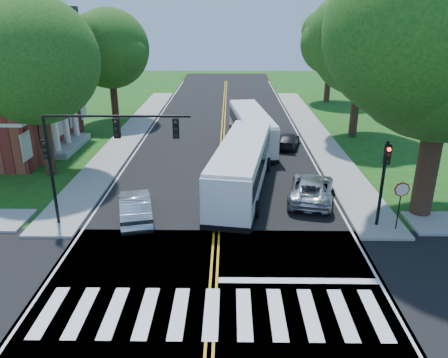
{
  "coord_description": "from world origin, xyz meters",
  "views": [
    {
      "loc": [
        0.64,
        -13.67,
        10.34
      ],
      "look_at": [
        0.36,
        7.02,
        2.4
      ],
      "focal_mm": 35.0,
      "sensor_mm": 36.0,
      "label": 1
    }
  ],
  "objects_px": {
    "bus_lead": "(242,166)",
    "hatchback": "(135,207)",
    "bus_follow": "(251,128)",
    "dark_sedan": "(288,140)",
    "suv": "(312,188)",
    "signal_ne": "(384,173)",
    "signal_nw": "(95,144)"
  },
  "relations": [
    {
      "from": "bus_lead",
      "to": "hatchback",
      "type": "distance_m",
      "value": 7.1
    },
    {
      "from": "bus_follow",
      "to": "hatchback",
      "type": "height_order",
      "value": "bus_follow"
    },
    {
      "from": "bus_lead",
      "to": "dark_sedan",
      "type": "relative_size",
      "value": 3.06
    },
    {
      "from": "hatchback",
      "to": "suv",
      "type": "height_order",
      "value": "hatchback"
    },
    {
      "from": "signal_ne",
      "to": "bus_lead",
      "type": "relative_size",
      "value": 0.36
    },
    {
      "from": "signal_nw",
      "to": "signal_ne",
      "type": "bearing_deg",
      "value": 0.05
    },
    {
      "from": "signal_ne",
      "to": "bus_lead",
      "type": "bearing_deg",
      "value": 144.58
    },
    {
      "from": "signal_ne",
      "to": "bus_lead",
      "type": "distance_m",
      "value": 8.47
    },
    {
      "from": "bus_follow",
      "to": "suv",
      "type": "xyz_separation_m",
      "value": [
        3.04,
        -11.26,
        -0.76
      ]
    },
    {
      "from": "bus_follow",
      "to": "dark_sedan",
      "type": "height_order",
      "value": "bus_follow"
    },
    {
      "from": "hatchback",
      "to": "dark_sedan",
      "type": "height_order",
      "value": "hatchback"
    },
    {
      "from": "signal_nw",
      "to": "dark_sedan",
      "type": "relative_size",
      "value": 1.81
    },
    {
      "from": "suv",
      "to": "dark_sedan",
      "type": "relative_size",
      "value": 1.31
    },
    {
      "from": "signal_nw",
      "to": "suv",
      "type": "xyz_separation_m",
      "value": [
        11.27,
        3.47,
        -3.65
      ]
    },
    {
      "from": "signal_ne",
      "to": "bus_lead",
      "type": "height_order",
      "value": "signal_ne"
    },
    {
      "from": "bus_lead",
      "to": "hatchback",
      "type": "bearing_deg",
      "value": 45.41
    },
    {
      "from": "signal_ne",
      "to": "signal_nw",
      "type": "bearing_deg",
      "value": -179.95
    },
    {
      "from": "signal_nw",
      "to": "dark_sedan",
      "type": "bearing_deg",
      "value": 51.72
    },
    {
      "from": "bus_lead",
      "to": "suv",
      "type": "height_order",
      "value": "bus_lead"
    },
    {
      "from": "bus_lead",
      "to": "hatchback",
      "type": "height_order",
      "value": "bus_lead"
    },
    {
      "from": "signal_ne",
      "to": "dark_sedan",
      "type": "distance_m",
      "value": 14.73
    },
    {
      "from": "hatchback",
      "to": "dark_sedan",
      "type": "distance_m",
      "value": 16.69
    },
    {
      "from": "suv",
      "to": "dark_sedan",
      "type": "distance_m",
      "value": 10.8
    },
    {
      "from": "signal_nw",
      "to": "bus_lead",
      "type": "bearing_deg",
      "value": 33.85
    },
    {
      "from": "signal_ne",
      "to": "bus_lead",
      "type": "xyz_separation_m",
      "value": [
        -6.81,
        4.85,
        -1.34
      ]
    },
    {
      "from": "signal_nw",
      "to": "bus_lead",
      "type": "distance_m",
      "value": 9.14
    },
    {
      "from": "signal_ne",
      "to": "dark_sedan",
      "type": "xyz_separation_m",
      "value": [
        -2.79,
        14.26,
        -2.38
      ]
    },
    {
      "from": "signal_ne",
      "to": "bus_follow",
      "type": "xyz_separation_m",
      "value": [
        -5.82,
        14.72,
        -1.47
      ]
    },
    {
      "from": "hatchback",
      "to": "bus_lead",
      "type": "bearing_deg",
      "value": -157.59
    },
    {
      "from": "hatchback",
      "to": "suv",
      "type": "relative_size",
      "value": 0.87
    },
    {
      "from": "dark_sedan",
      "to": "signal_ne",
      "type": "bearing_deg",
      "value": 115.09
    },
    {
      "from": "signal_ne",
      "to": "dark_sedan",
      "type": "height_order",
      "value": "signal_ne"
    }
  ]
}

